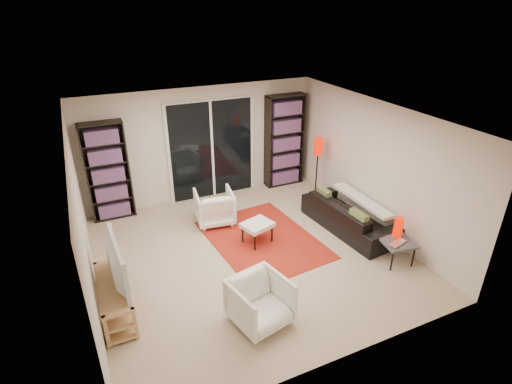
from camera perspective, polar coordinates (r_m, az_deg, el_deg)
floor at (r=6.99m, az=-0.85°, el=-8.76°), size 5.00×5.00×0.00m
wall_back at (r=8.55m, az=-7.74°, el=6.80°), size 5.00×0.02×2.40m
wall_front at (r=4.54m, az=12.23°, el=-12.53°), size 5.00×0.02×2.40m
wall_left at (r=5.95m, az=-23.59°, el=-4.28°), size 0.02×5.00×2.40m
wall_right at (r=7.64m, az=16.54°, el=3.54°), size 0.02×5.00×2.40m
ceiling at (r=5.95m, az=-1.00°, el=10.57°), size 5.00×5.00×0.02m
sliding_door at (r=8.63m, az=-6.33°, el=5.99°), size 1.92×0.08×2.16m
bookshelf_left at (r=8.17m, az=-20.41°, el=2.72°), size 0.80×0.30×1.95m
bookshelf_right at (r=9.15m, az=4.13°, el=7.28°), size 0.90×0.30×2.10m
tv_stand at (r=6.01m, az=-19.51°, el=-14.05°), size 0.41×1.27×0.50m
tv at (r=5.68m, az=-20.15°, el=-9.69°), size 0.19×1.11×0.64m
rug at (r=7.35m, az=0.92°, el=-6.75°), size 1.93×2.49×0.01m
sofa at (r=7.73m, az=13.09°, el=-3.28°), size 0.95×2.04×0.58m
armchair_back at (r=7.78m, az=-5.95°, el=-2.12°), size 0.80×0.82×0.66m
armchair_front at (r=5.51m, az=0.61°, el=-15.46°), size 0.86×0.87×0.67m
ottoman at (r=7.10m, az=0.18°, el=-4.85°), size 0.61×0.55×0.40m
side_table at (r=6.99m, az=19.53°, el=-6.94°), size 0.57×0.57×0.40m
laptop at (r=6.87m, az=19.92°, el=-7.06°), size 0.38×0.30×0.03m
table_lamp at (r=7.02m, az=19.65°, el=-4.78°), size 0.15×0.15×0.34m
floor_lamp at (r=8.56m, az=8.84°, el=5.59°), size 0.21×0.21×1.36m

